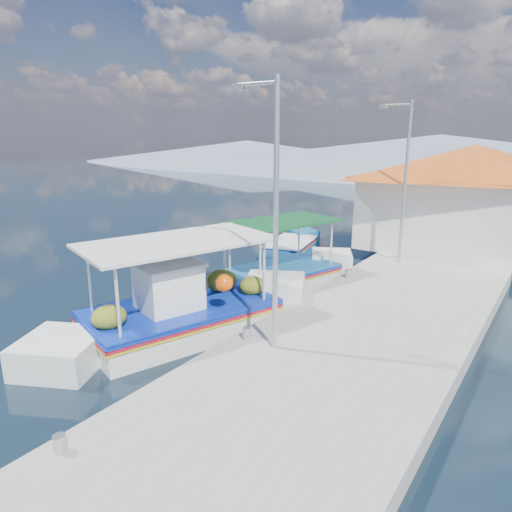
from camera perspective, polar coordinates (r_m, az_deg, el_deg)
The scene contains 9 objects.
ground at distance 12.88m, azimuth -20.77°, elevation -10.62°, with size 160.00×160.00×0.00m, color black.
quay at distance 13.92m, azimuth 15.87°, elevation -7.13°, with size 5.00×44.00×0.50m, color #9E9C94.
bollards at distance 13.89m, azimuth 6.74°, elevation -4.92°, with size 0.20×17.20×0.30m.
main_caique at distance 12.87m, azimuth -9.04°, elevation -7.06°, with size 4.42×8.44×2.93m.
caique_green_canopy at distance 16.49m, azimuth 3.19°, elevation -2.51°, with size 3.50×6.91×2.70m.
caique_blue_hull at distance 20.84m, azimuth 4.45°, elevation 0.82°, with size 2.48×5.53×1.01m.
harbor_building at distance 21.80m, azimuth 25.01°, elevation 6.80°, with size 10.49×10.49×4.40m.
lamp_post_near at distance 10.02m, azimuth 2.04°, elevation 6.35°, with size 1.21×0.14×6.00m.
lamp_post_far at distance 18.20m, azimuth 17.78°, elevation 9.55°, with size 1.21×0.14×6.00m.
Camera 1 is at (9.86, -6.34, 5.35)m, focal length 32.30 mm.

